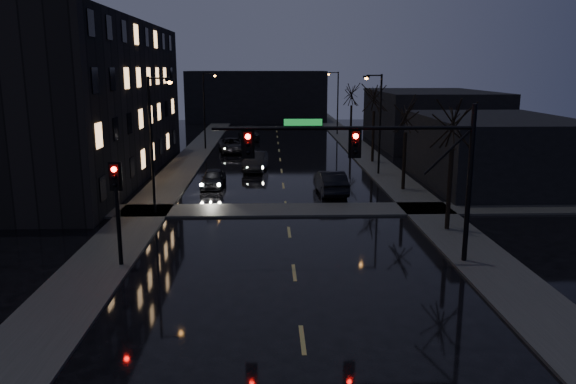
{
  "coord_description": "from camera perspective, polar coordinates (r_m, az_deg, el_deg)",
  "views": [
    {
      "loc": [
        -1.01,
        -14.39,
        8.46
      ],
      "look_at": [
        -0.21,
        9.35,
        3.2
      ],
      "focal_mm": 35.0,
      "sensor_mm": 36.0,
      "label": 1
    }
  ],
  "objects": [
    {
      "name": "oncoming_car_c",
      "position": [
        57.76,
        -5.73,
        4.74
      ],
      "size": [
        3.17,
        5.64,
        1.49
      ],
      "primitive_type": "imported",
      "rotation": [
        0.0,
        0.0,
        0.14
      ],
      "color": "black",
      "rests_on": "ground"
    },
    {
      "name": "tree_mid_b",
      "position": [
        51.3,
        8.8,
        10.27
      ],
      "size": [
        3.74,
        3.74,
        8.59
      ],
      "color": "black",
      "rests_on": "ground"
    },
    {
      "name": "commercial_right_near",
      "position": [
        44.04,
        20.17,
        3.94
      ],
      "size": [
        10.0,
        14.0,
        5.0
      ],
      "primitive_type": "cube",
      "color": "black",
      "rests_on": "ground"
    },
    {
      "name": "signal_mast",
      "position": [
        24.16,
        9.73,
        3.75
      ],
      "size": [
        11.11,
        0.41,
        7.0
      ],
      "color": "black",
      "rests_on": "ground"
    },
    {
      "name": "streetlight_r_mid",
      "position": [
        45.37,
        9.09,
        7.67
      ],
      "size": [
        1.53,
        0.28,
        8.0
      ],
      "color": "black",
      "rests_on": "ground"
    },
    {
      "name": "oncoming_car_b",
      "position": [
        47.25,
        -3.32,
        3.12
      ],
      "size": [
        2.15,
        4.94,
        1.58
      ],
      "primitive_type": "imported",
      "rotation": [
        0.0,
        0.0,
        -0.1
      ],
      "color": "black",
      "rests_on": "ground"
    },
    {
      "name": "oncoming_car_a",
      "position": [
        40.91,
        -7.6,
        1.4
      ],
      "size": [
        1.74,
        4.0,
        1.34
      ],
      "primitive_type": "imported",
      "rotation": [
        0.0,
        0.0,
        -0.04
      ],
      "color": "black",
      "rests_on": "ground"
    },
    {
      "name": "oncoming_car_d",
      "position": [
        67.77,
        -4.02,
        5.95
      ],
      "size": [
        2.94,
        5.69,
        1.58
      ],
      "primitive_type": "imported",
      "rotation": [
        0.0,
        0.0,
        0.14
      ],
      "color": "black",
      "rests_on": "ground"
    },
    {
      "name": "apartment_block",
      "position": [
        47.08,
        -21.38,
        8.64
      ],
      "size": [
        12.0,
        30.0,
        12.0
      ],
      "primitive_type": "cube",
      "color": "black",
      "rests_on": "ground"
    },
    {
      "name": "lead_car",
      "position": [
        38.56,
        4.33,
        1.0
      ],
      "size": [
        2.06,
        5.03,
        1.62
      ],
      "primitive_type": "imported",
      "rotation": [
        0.0,
        0.0,
        3.21
      ],
      "color": "black",
      "rests_on": "ground"
    },
    {
      "name": "streetlight_l_near",
      "position": [
        33.26,
        -13.37,
        5.78
      ],
      "size": [
        1.53,
        0.28,
        8.0
      ],
      "color": "black",
      "rests_on": "ground"
    },
    {
      "name": "far_block",
      "position": [
        92.52,
        -3.19,
        9.7
      ],
      "size": [
        22.0,
        10.0,
        8.0
      ],
      "primitive_type": "cube",
      "color": "black",
      "rests_on": "ground"
    },
    {
      "name": "streetlight_l_far",
      "position": [
        59.87,
        -8.32,
        8.82
      ],
      "size": [
        1.53,
        0.28,
        8.0
      ],
      "color": "black",
      "rests_on": "ground"
    },
    {
      "name": "tree_far",
      "position": [
        65.12,
        6.5,
        10.29
      ],
      "size": [
        3.43,
        3.43,
        7.88
      ],
      "color": "black",
      "rests_on": "ground"
    },
    {
      "name": "tree_near",
      "position": [
        29.99,
        16.52,
        7.69
      ],
      "size": [
        3.52,
        3.52,
        8.08
      ],
      "color": "black",
      "rests_on": "ground"
    },
    {
      "name": "sidewalk_cross",
      "position": [
        33.96,
        -0.15,
        -1.84
      ],
      "size": [
        40.0,
        3.0,
        0.12
      ],
      "primitive_type": "cube",
      "color": "#2D2D2B",
      "rests_on": "ground"
    },
    {
      "name": "tree_mid_a",
      "position": [
        39.62,
        11.96,
        8.4
      ],
      "size": [
        3.3,
        3.3,
        7.58
      ],
      "color": "black",
      "rests_on": "ground"
    },
    {
      "name": "sidewalk_left",
      "position": [
        50.66,
        -10.41,
        2.73
      ],
      "size": [
        3.0,
        140.0,
        0.12
      ],
      "primitive_type": "cube",
      "color": "#2D2D2B",
      "rests_on": "ground"
    },
    {
      "name": "streetlight_r_far",
      "position": [
        72.99,
        4.91,
        9.54
      ],
      "size": [
        1.53,
        0.28,
        8.0
      ],
      "color": "black",
      "rests_on": "ground"
    },
    {
      "name": "signal_pole_left",
      "position": [
        24.87,
        -16.99,
        -0.72
      ],
      "size": [
        0.35,
        0.41,
        4.53
      ],
      "color": "black",
      "rests_on": "ground"
    },
    {
      "name": "ground",
      "position": [
        16.72,
        1.9,
        -17.91
      ],
      "size": [
        160.0,
        160.0,
        0.0
      ],
      "primitive_type": "plane",
      "color": "black",
      "rests_on": "ground"
    },
    {
      "name": "sidewalk_right",
      "position": [
        51.0,
        8.87,
        2.85
      ],
      "size": [
        3.0,
        140.0,
        0.12
      ],
      "primitive_type": "cube",
      "color": "#2D2D2B",
      "rests_on": "ground"
    },
    {
      "name": "commercial_right_far",
      "position": [
        65.17,
        14.25,
        7.3
      ],
      "size": [
        12.0,
        18.0,
        6.0
      ],
      "primitive_type": "cube",
      "color": "black",
      "rests_on": "ground"
    }
  ]
}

